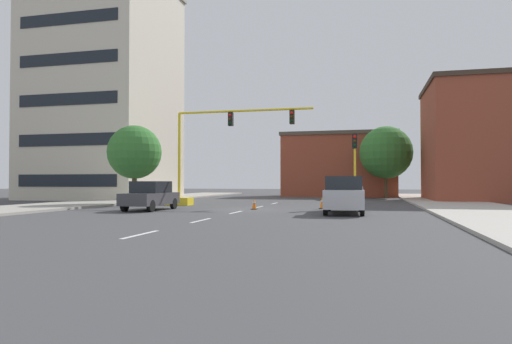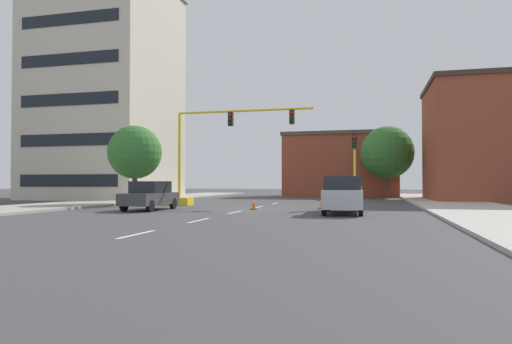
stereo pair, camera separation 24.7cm
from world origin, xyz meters
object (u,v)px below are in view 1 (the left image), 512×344
Objects in this scene: tree_right_far at (386,152)px; traffic_light_pole_right at (355,153)px; tree_left_near at (135,152)px; traffic_signal_gantry at (198,173)px; pickup_truck_silver at (344,195)px; sedan_dark_gray_near_left at (151,195)px; traffic_cone_roadside_b at (322,203)px; traffic_cone_roadside_a at (254,204)px.

traffic_light_pole_right is at bearing -98.07° from tree_right_far.
traffic_light_pole_right is 0.82× the size of tree_left_near.
traffic_signal_gantry is at bearing 9.33° from tree_left_near.
tree_left_near is 1.07× the size of pickup_truck_silver.
traffic_signal_gantry is at bearing 174.24° from traffic_light_pole_right.
sedan_dark_gray_near_left is (3.92, -5.20, -2.98)m from tree_left_near.
tree_left_near is at bearing -134.87° from tree_right_far.
traffic_signal_gantry is 13.97× the size of traffic_cone_roadside_b.
tree_left_near is at bearing 173.88° from traffic_cone_roadside_b.
traffic_light_pole_right is at bearing 84.77° from pickup_truck_silver.
traffic_cone_roadside_b is (9.89, 3.72, -0.51)m from sedan_dark_gray_near_left.
tree_left_near is (-15.82, 0.36, 0.34)m from traffic_light_pole_right.
tree_right_far is 21.07m from traffic_cone_roadside_b.
traffic_cone_roadside_b is at bearing 20.59° from sedan_dark_gray_near_left.
pickup_truck_silver is (-3.14, -23.93, -3.77)m from tree_right_far.
pickup_truck_silver is (-0.46, -4.98, -2.55)m from traffic_light_pole_right.
pickup_truck_silver reaches higher than sedan_dark_gray_near_left.
sedan_dark_gray_near_left is at bearing -97.21° from traffic_signal_gantry.
traffic_cone_roadside_a is (9.78, -2.93, -3.54)m from tree_left_near.
traffic_cone_roadside_a is at bearing 156.67° from pickup_truck_silver.
tree_left_near is at bearing 160.84° from pickup_truck_silver.
pickup_truck_silver is 7.12× the size of traffic_cone_roadside_b.
traffic_signal_gantry is at bearing -127.82° from tree_right_far.
traffic_signal_gantry is 1.44× the size of tree_right_far.
tree_right_far is 1.66× the size of sedan_dark_gray_near_left.
traffic_cone_roadside_a is at bearing -160.24° from traffic_cone_roadside_b.
traffic_cone_roadside_b is (-4.70, -20.07, -4.37)m from tree_right_far.
tree_right_far reaches higher than traffic_cone_roadside_a.
traffic_signal_gantry reaches higher than traffic_cone_roadside_b.
tree_left_near is at bearing 127.01° from sedan_dark_gray_near_left.
traffic_light_pole_right is 3.90m from traffic_cone_roadside_b.
traffic_signal_gantry is 22.69m from tree_right_far.
traffic_signal_gantry is at bearing 144.11° from traffic_cone_roadside_a.
traffic_light_pole_right is 0.64× the size of tree_right_far.
pickup_truck_silver is 1.21× the size of sedan_dark_gray_near_left.
tree_left_near reaches higher than pickup_truck_silver.
traffic_cone_roadside_b is at bearing -150.79° from traffic_light_pole_right.
traffic_cone_roadside_b reaches higher than traffic_cone_roadside_a.
tree_right_far reaches higher than traffic_light_pole_right.
traffic_signal_gantry is 4.97m from tree_left_near.
tree_right_far is (2.69, 18.95, 1.22)m from traffic_light_pole_right.
traffic_light_pole_right is at bearing 22.13° from sedan_dark_gray_near_left.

